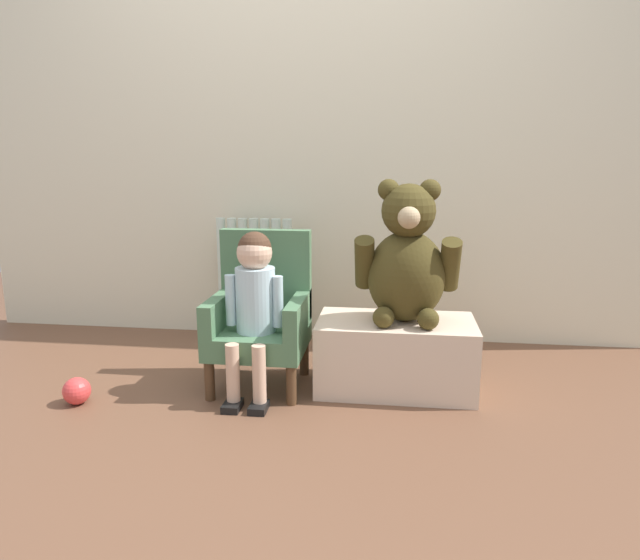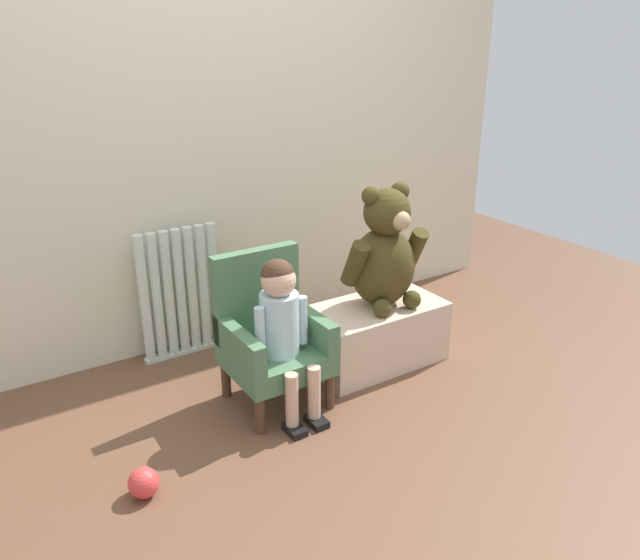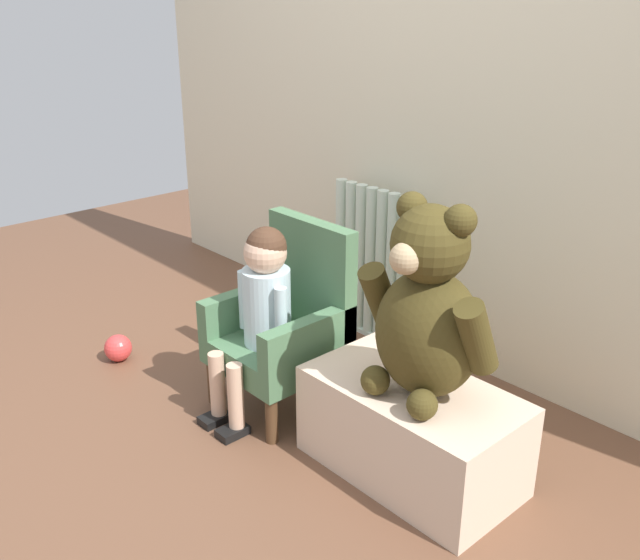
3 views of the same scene
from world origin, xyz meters
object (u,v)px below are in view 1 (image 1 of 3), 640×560
object	(u,v)px
radiator	(255,280)
child_armchair	(261,316)
toy_ball	(77,391)
large_teddy_bear	(407,260)
low_bench	(395,355)
child_figure	(254,291)

from	to	relation	value
radiator	child_armchair	world-z (taller)	child_armchair
toy_ball	child_armchair	bearing A→B (deg)	25.04
radiator	large_teddy_bear	xyz separation A→B (m)	(0.82, -0.62, 0.24)
radiator	large_teddy_bear	world-z (taller)	large_teddy_bear
radiator	toy_ball	bearing A→B (deg)	-119.13
large_teddy_bear	radiator	bearing A→B (deg)	142.93
radiator	large_teddy_bear	size ratio (longest dim) A/B	1.12
radiator	toy_ball	world-z (taller)	radiator
large_teddy_bear	child_armchair	bearing A→B (deg)	-179.67
large_teddy_bear	toy_ball	world-z (taller)	large_teddy_bear
toy_ball	low_bench	bearing A→B (deg)	14.52
child_armchair	low_bench	xyz separation A→B (m)	(0.60, 0.01, -0.16)
child_figure	toy_ball	bearing A→B (deg)	-162.85
radiator	child_armchair	size ratio (longest dim) A/B	0.99
child_armchair	large_teddy_bear	distance (m)	0.69
child_armchair	low_bench	world-z (taller)	child_armchair
child_armchair	low_bench	size ratio (longest dim) A/B	1.01
toy_ball	child_figure	bearing A→B (deg)	17.15
child_armchair	low_bench	bearing A→B (deg)	0.71
toy_ball	radiator	bearing A→B (deg)	60.87
low_bench	large_teddy_bear	xyz separation A→B (m)	(0.04, -0.00, 0.42)
child_figure	large_teddy_bear	size ratio (longest dim) A/B	1.16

